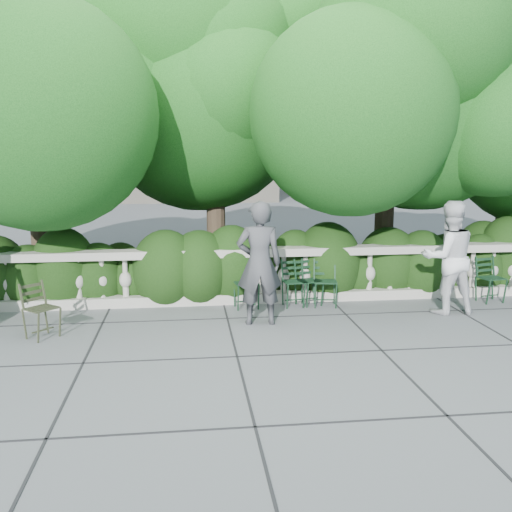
{
  "coord_description": "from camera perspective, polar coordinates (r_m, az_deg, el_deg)",
  "views": [
    {
      "loc": [
        -1.13,
        -8.21,
        2.67
      ],
      "look_at": [
        0.0,
        1.0,
        1.0
      ],
      "focal_mm": 40.0,
      "sensor_mm": 36.0,
      "label": 1
    }
  ],
  "objects": [
    {
      "name": "chair_e",
      "position": [
        10.14,
        5.66,
        -5.11
      ],
      "size": [
        0.55,
        0.58,
        0.84
      ],
      "primitive_type": null,
      "rotation": [
        0.0,
        0.0,
        0.27
      ],
      "color": "black",
      "rests_on": "ground"
    },
    {
      "name": "tree_canopy",
      "position": [
        11.62,
        2.13,
        16.57
      ],
      "size": [
        15.04,
        6.52,
        6.78
      ],
      "color": "#3F3023",
      "rests_on": "ground"
    },
    {
      "name": "chair_c",
      "position": [
        10.04,
        4.11,
        -5.25
      ],
      "size": [
        0.48,
        0.52,
        0.84
      ],
      "primitive_type": null,
      "rotation": [
        0.0,
        0.0,
        0.09
      ],
      "color": "black",
      "rests_on": "ground"
    },
    {
      "name": "person_woman_grey",
      "position": [
        8.92,
        0.33,
        -0.73
      ],
      "size": [
        0.73,
        0.5,
        1.96
      ],
      "primitive_type": "imported",
      "rotation": [
        0.0,
        0.0,
        3.1
      ],
      "color": "#3D3D42",
      "rests_on": "ground"
    },
    {
      "name": "ground",
      "position": [
        8.71,
        0.81,
        -7.65
      ],
      "size": [
        90.0,
        90.0,
        0.0
      ],
      "primitive_type": "plane",
      "color": "#595A61",
      "rests_on": "ground"
    },
    {
      "name": "chair_b",
      "position": [
        9.91,
        -0.79,
        -5.43
      ],
      "size": [
        0.49,
        0.52,
        0.84
      ],
      "primitive_type": null,
      "rotation": [
        0.0,
        0.0,
        0.11
      ],
      "color": "black",
      "rests_on": "ground"
    },
    {
      "name": "shrub_hedge",
      "position": [
        11.58,
        -1.21,
        -3.13
      ],
      "size": [
        15.0,
        2.6,
        1.7
      ],
      "primitive_type": null,
      "color": "black",
      "rests_on": "ground"
    },
    {
      "name": "chair_weathered",
      "position": [
        8.91,
        -19.97,
        -7.87
      ],
      "size": [
        0.65,
        0.65,
        0.84
      ],
      "primitive_type": null,
      "rotation": [
        0.0,
        0.0,
        0.83
      ],
      "color": "black",
      "rests_on": "ground"
    },
    {
      "name": "person_casual_man",
      "position": [
        10.08,
        18.69,
        -0.14
      ],
      "size": [
        0.94,
        0.73,
        1.91
      ],
      "primitive_type": "imported",
      "rotation": [
        0.0,
        0.0,
        3.15
      ],
      "color": "silver",
      "rests_on": "ground"
    },
    {
      "name": "chair_d",
      "position": [
        10.09,
        6.95,
        -5.22
      ],
      "size": [
        0.51,
        0.54,
        0.84
      ],
      "primitive_type": null,
      "rotation": [
        0.0,
        0.0,
        -0.16
      ],
      "color": "black",
      "rests_on": "ground"
    },
    {
      "name": "chair_f",
      "position": [
        11.18,
        22.77,
        -4.43
      ],
      "size": [
        0.52,
        0.55,
        0.84
      ],
      "primitive_type": null,
      "rotation": [
        0.0,
        0.0,
        0.17
      ],
      "color": "black",
      "rests_on": "ground"
    },
    {
      "name": "balustrade",
      "position": [
        10.31,
        -0.54,
        -2.03
      ],
      "size": [
        12.0,
        0.44,
        1.0
      ],
      "color": "#9E998E",
      "rests_on": "ground"
    }
  ]
}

